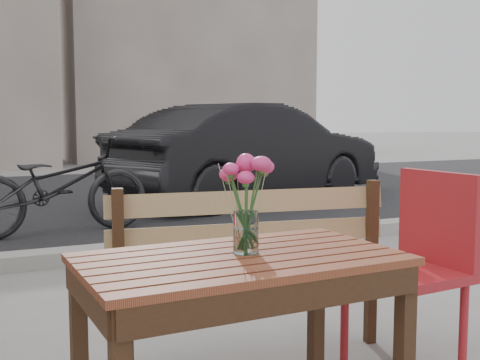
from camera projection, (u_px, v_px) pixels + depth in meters
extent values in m
cube|color=black|center=(49.00, 200.00, 8.59)|extent=(30.00, 8.00, 0.00)
cube|color=gray|center=(111.00, 253.00, 4.97)|extent=(30.00, 0.25, 0.12)
cube|color=gray|center=(188.00, 56.00, 17.59)|extent=(7.00, 3.00, 6.00)
cube|color=#5C2A18|center=(240.00, 259.00, 2.11)|extent=(1.13, 0.69, 0.03)
cube|color=#311C10|center=(404.00, 356.00, 2.12)|extent=(0.06, 0.06, 0.66)
cube|color=#311C10|center=(79.00, 351.00, 2.16)|extent=(0.06, 0.06, 0.66)
cube|color=#311C10|center=(316.00, 311.00, 2.62)|extent=(0.06, 0.06, 0.66)
cube|color=#A38354|center=(264.00, 276.00, 2.75)|extent=(1.44, 0.58, 0.03)
cube|color=#A38354|center=(251.00, 218.00, 2.93)|extent=(1.39, 0.23, 0.38)
cube|color=#311C10|center=(127.00, 349.00, 2.44)|extent=(0.06, 0.06, 0.46)
cube|color=#311C10|center=(405.00, 319.00, 2.80)|extent=(0.06, 0.06, 0.46)
cube|color=#311C10|center=(119.00, 281.00, 2.73)|extent=(0.06, 0.06, 0.85)
cube|color=#311C10|center=(372.00, 263.00, 3.09)|extent=(0.06, 0.06, 0.85)
cube|color=maroon|center=(404.00, 274.00, 2.71)|extent=(0.49, 0.49, 0.04)
cube|color=maroon|center=(438.00, 218.00, 2.78)|extent=(0.08, 0.46, 0.43)
cylinder|color=maroon|center=(345.00, 321.00, 2.80)|extent=(0.04, 0.04, 0.44)
cylinder|color=maroon|center=(402.00, 347.00, 2.48)|extent=(0.04, 0.04, 0.44)
cylinder|color=maroon|center=(403.00, 309.00, 2.98)|extent=(0.04, 0.04, 0.44)
cylinder|color=maroon|center=(463.00, 332.00, 2.66)|extent=(0.04, 0.04, 0.44)
cylinder|color=white|center=(246.00, 232.00, 2.13)|extent=(0.09, 0.09, 0.15)
cylinder|color=#30672D|center=(246.00, 211.00, 2.12)|extent=(0.05, 0.05, 0.30)
imported|color=black|center=(251.00, 153.00, 8.48)|extent=(4.38, 2.64, 1.36)
imported|color=black|center=(57.00, 186.00, 6.03)|extent=(1.95, 0.90, 0.99)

